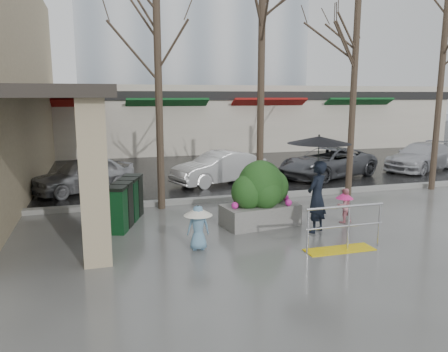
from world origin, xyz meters
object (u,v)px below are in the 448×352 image
tree_mideast (356,51)px  car_b (219,168)px  handrail (343,234)px  child_blue (198,222)px  tree_west (157,36)px  tree_east (445,38)px  car_c (327,162)px  car_d (421,157)px  car_a (84,174)px  woman (318,171)px  news_boxes (126,202)px  planter (261,194)px  child_pink (344,203)px  tree_midwest (262,35)px

tree_mideast → car_b: bearing=139.7°
handrail → child_blue: handrail is taller
tree_west → tree_east: tree_east is taller
car_c → car_d: (5.08, 0.40, 0.00)m
car_a → car_b: same height
tree_west → car_a: (-2.34, 3.13, -4.45)m
woman → car_c: 7.87m
tree_west → car_a: size_ratio=1.84×
child_blue → car_a: size_ratio=0.28×
news_boxes → car_b: car_b is taller
news_boxes → car_c: size_ratio=0.48×
woman → car_b: woman is taller
planter → car_c: (5.20, 5.70, -0.20)m
car_c → car_a: bearing=-109.6°
child_pink → car_a: (-6.90, 6.02, 0.10)m
woman → news_boxes: bearing=-59.5°
child_pink → news_boxes: bearing=-25.5°
handrail → tree_west: tree_west is taller
tree_midwest → news_boxes: tree_midwest is taller
child_pink → child_blue: (-4.29, -0.98, 0.10)m
tree_east → child_pink: 7.84m
car_a → handrail: bearing=5.2°
tree_midwest → car_c: (4.29, 3.24, -4.60)m
tree_east → car_d: bearing=54.8°
tree_mideast → car_a: 10.29m
car_a → car_c: bearing=60.2°
tree_west → car_b: (2.72, 3.20, -4.45)m
tree_east → car_c: (-2.51, 3.24, -4.75)m
car_c → planter: bearing=-62.6°
tree_midwest → car_c: bearing=37.1°
handrail → car_d: (9.21, 8.44, 0.25)m
tree_east → child_blue: (-9.73, -3.87, -4.76)m
child_blue → news_boxes: news_boxes is taller
child_pink → news_boxes: size_ratio=0.43×
planter → news_boxes: bearing=162.0°
woman → child_pink: bearing=170.9°
planter → car_d: planter is taller
tree_midwest → car_a: 7.85m
woman → child_blue: woman is taller
planter → car_b: bearing=85.6°
child_blue → tree_mideast: bearing=-142.7°
woman → child_pink: 1.63m
news_boxes → car_b: bearing=68.9°
child_pink → woman: bearing=15.4°
handrail → car_c: car_c is taller
car_c → news_boxes: bearing=-82.3°
tree_midwest → car_a: size_ratio=1.89×
car_a → tree_midwest: bearing=30.0°
tree_west → car_d: size_ratio=1.57×
planter → news_boxes: size_ratio=0.98×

